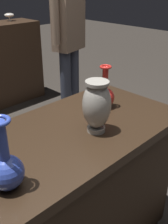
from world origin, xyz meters
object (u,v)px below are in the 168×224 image
Objects in this scene: vase_left_accent at (6,167)px; visitor_near_right at (69,32)px; vase_centerpiece at (97,105)px; shelf_vase_far_right at (9,15)px; vase_tall_behind at (105,95)px.

vase_left_accent is 0.16× the size of visitor_near_right.
vase_left_accent is 1.92m from visitor_near_right.
vase_centerpiece is 2.54m from shelf_vase_far_right.
vase_centerpiece is 0.29m from vase_tall_behind.
vase_tall_behind is 0.89× the size of vase_left_accent.
vase_left_accent is 2.82m from shelf_vase_far_right.
vase_centerpiece is 1.05× the size of vase_tall_behind.
vase_left_accent reaches higher than vase_centerpiece.
vase_left_accent is (-0.51, -0.05, -0.05)m from vase_centerpiece.
visitor_near_right is (0.92, 1.22, 0.07)m from vase_centerpiece.
shelf_vase_far_right is 1.14m from visitor_near_right.
shelf_vase_far_right is at bearing 67.72° from vase_centerpiece.
visitor_near_right is at bearing -92.21° from shelf_vase_far_right.
vase_left_accent is at bearing 27.83° from visitor_near_right.
vase_left_accent is at bearing -164.84° from vase_tall_behind.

